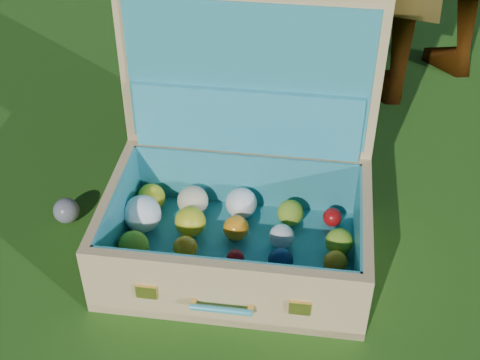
# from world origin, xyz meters

# --- Properties ---
(ground) EXTENTS (60.00, 60.00, 0.00)m
(ground) POSITION_xyz_m (0.00, 0.00, 0.00)
(ground) COLOR #215114
(ground) RESTS_ON ground
(stray_ball) EXTENTS (0.07, 0.07, 0.07)m
(stray_ball) POSITION_xyz_m (-0.49, -0.07, 0.03)
(stray_ball) COLOR teal
(stray_ball) RESTS_ON ground
(suitcase) EXTENTS (0.63, 0.50, 0.60)m
(suitcase) POSITION_xyz_m (-0.04, -0.08, 0.17)
(suitcase) COLOR #D9B175
(suitcase) RESTS_ON ground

